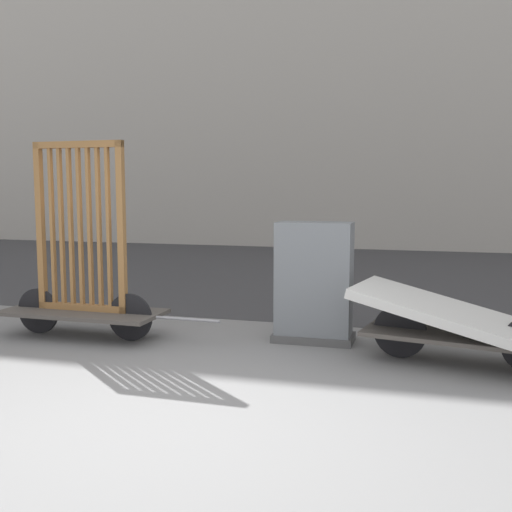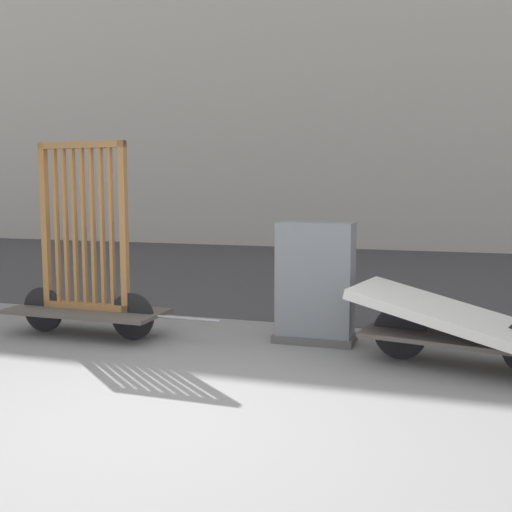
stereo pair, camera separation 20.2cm
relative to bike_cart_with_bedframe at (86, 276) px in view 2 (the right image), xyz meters
The scene contains 5 objects.
ground_plane 2.85m from the bike_cart_with_bedframe, 45.90° to the right, with size 60.00×60.00×0.00m, color slate.
road_strip 6.10m from the bike_cart_with_bedframe, 71.46° to the left, with size 56.00×9.03×0.01m.
bike_cart_with_bedframe is the anchor object (origin of this frame).
bike_cart_with_mattress 3.88m from the bike_cart_with_bedframe, ahead, with size 2.58×1.28×0.70m.
utility_cabinet 2.47m from the bike_cart_with_bedframe, 11.63° to the left, with size 0.83×0.45×1.25m.
Camera 2 is at (1.77, -3.53, 1.59)m, focal length 42.00 mm.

